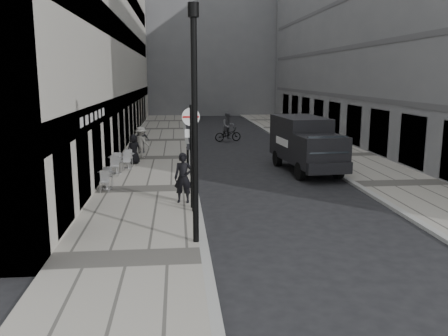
# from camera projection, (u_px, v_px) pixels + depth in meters

# --- Properties ---
(ground) EXTENTS (120.00, 120.00, 0.00)m
(ground) POSITION_uv_depth(u_px,v_px,m) (213.00, 309.00, 9.69)
(ground) COLOR black
(ground) RESTS_ON ground
(sidewalk) EXTENTS (4.00, 60.00, 0.12)m
(sidewalk) POSITION_uv_depth(u_px,v_px,m) (154.00, 159.00, 27.07)
(sidewalk) COLOR gray
(sidewalk) RESTS_ON ground
(far_sidewalk) EXTENTS (4.00, 60.00, 0.12)m
(far_sidewalk) POSITION_uv_depth(u_px,v_px,m) (341.00, 155.00, 28.14)
(far_sidewalk) COLOR gray
(far_sidewalk) RESTS_ON ground
(building_left) EXTENTS (4.00, 45.00, 18.00)m
(building_left) POSITION_uv_depth(u_px,v_px,m) (94.00, 10.00, 31.34)
(building_left) COLOR #B5B2A5
(building_left) RESTS_ON ground
(building_far) EXTENTS (24.00, 16.00, 22.00)m
(building_far) POSITION_uv_depth(u_px,v_px,m) (192.00, 28.00, 62.45)
(building_far) COLOR slate
(building_far) RESTS_ON ground
(walking_man) EXTENTS (0.74, 0.56, 1.84)m
(walking_man) POSITION_uv_depth(u_px,v_px,m) (183.00, 178.00, 17.27)
(walking_man) COLOR black
(walking_man) RESTS_ON sidewalk
(sign_post) EXTENTS (0.62, 0.12, 3.62)m
(sign_post) POSITION_uv_depth(u_px,v_px,m) (191.00, 143.00, 16.31)
(sign_post) COLOR black
(sign_post) RESTS_ON sidewalk
(lamppost) EXTENTS (0.29, 0.29, 6.42)m
(lamppost) POSITION_uv_depth(u_px,v_px,m) (195.00, 114.00, 12.63)
(lamppost) COLOR black
(lamppost) RESTS_ON sidewalk
(bollard_near) EXTENTS (0.12, 0.12, 0.93)m
(bollard_near) POSITION_uv_depth(u_px,v_px,m) (194.00, 198.00, 16.24)
(bollard_near) COLOR black
(bollard_near) RESTS_ON sidewalk
(bollard_far) EXTENTS (0.12, 0.12, 0.89)m
(bollard_far) POSITION_uv_depth(u_px,v_px,m) (188.00, 156.00, 24.90)
(bollard_far) COLOR black
(bollard_far) RESTS_ON sidewalk
(panel_van) EXTENTS (2.59, 5.83, 2.67)m
(panel_van) POSITION_uv_depth(u_px,v_px,m) (305.00, 142.00, 23.46)
(panel_van) COLOR black
(panel_van) RESTS_ON ground
(cyclist) EXTENTS (2.07, 1.13, 2.12)m
(cyclist) POSITION_uv_depth(u_px,v_px,m) (228.00, 130.00, 34.47)
(cyclist) COLOR black
(cyclist) RESTS_ON ground
(pedestrian_a) EXTENTS (0.92, 0.41, 1.54)m
(pedestrian_a) POSITION_uv_depth(u_px,v_px,m) (142.00, 140.00, 28.59)
(pedestrian_a) COLOR #525156
(pedestrian_a) RESTS_ON sidewalk
(pedestrian_b) EXTENTS (1.31, 1.18, 1.76)m
(pedestrian_b) POSITION_uv_depth(u_px,v_px,m) (141.00, 142.00, 26.82)
(pedestrian_b) COLOR #ABA69E
(pedestrian_b) RESTS_ON sidewalk
(pedestrian_c) EXTENTS (0.91, 0.82, 1.56)m
(pedestrian_c) POSITION_uv_depth(u_px,v_px,m) (134.00, 149.00, 25.04)
(pedestrian_c) COLOR black
(pedestrian_c) RESTS_ON sidewalk
(cafe_table_near) EXTENTS (0.73, 1.65, 0.94)m
(cafe_table_near) POSITION_uv_depth(u_px,v_px,m) (116.00, 164.00, 22.48)
(cafe_table_near) COLOR #BBBBBD
(cafe_table_near) RESTS_ON sidewalk
(cafe_table_mid) EXTENTS (0.67, 1.50, 0.86)m
(cafe_table_mid) POSITION_uv_depth(u_px,v_px,m) (106.00, 179.00, 19.40)
(cafe_table_mid) COLOR #B0B0B2
(cafe_table_mid) RESTS_ON sidewalk
(cafe_table_far) EXTENTS (0.68, 1.54, 0.88)m
(cafe_table_far) POSITION_uv_depth(u_px,v_px,m) (128.00, 159.00, 23.86)
(cafe_table_far) COLOR silver
(cafe_table_far) RESTS_ON sidewalk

